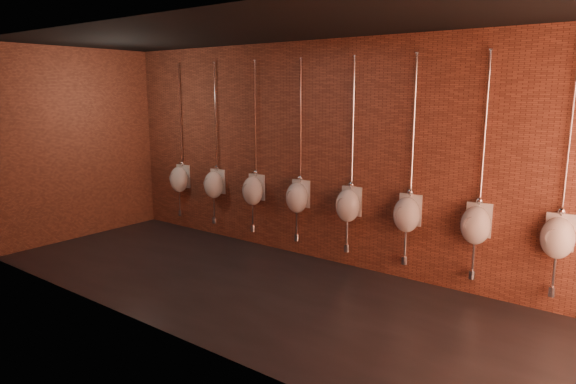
# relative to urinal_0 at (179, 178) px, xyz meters

# --- Properties ---
(ground) EXTENTS (8.50, 8.50, 0.00)m
(ground) POSITION_rel_urinal_0_xyz_m (3.29, -1.38, -0.93)
(ground) COLOR black
(ground) RESTS_ON ground
(room_shell) EXTENTS (8.54, 3.04, 3.22)m
(room_shell) POSITION_rel_urinal_0_xyz_m (3.29, -1.38, 1.08)
(room_shell) COLOR black
(room_shell) RESTS_ON ground
(urinal_0) EXTENTS (0.39, 0.35, 2.71)m
(urinal_0) POSITION_rel_urinal_0_xyz_m (0.00, 0.00, 0.00)
(urinal_0) COLOR white
(urinal_0) RESTS_ON ground
(urinal_1) EXTENTS (0.39, 0.35, 2.71)m
(urinal_1) POSITION_rel_urinal_0_xyz_m (0.88, 0.00, 0.00)
(urinal_1) COLOR white
(urinal_1) RESTS_ON ground
(urinal_2) EXTENTS (0.39, 0.35, 2.71)m
(urinal_2) POSITION_rel_urinal_0_xyz_m (1.77, 0.00, 0.00)
(urinal_2) COLOR white
(urinal_2) RESTS_ON ground
(urinal_3) EXTENTS (0.39, 0.35, 2.71)m
(urinal_3) POSITION_rel_urinal_0_xyz_m (2.65, 0.00, 0.00)
(urinal_3) COLOR white
(urinal_3) RESTS_ON ground
(urinal_4) EXTENTS (0.39, 0.35, 2.71)m
(urinal_4) POSITION_rel_urinal_0_xyz_m (3.53, 0.00, 0.00)
(urinal_4) COLOR white
(urinal_4) RESTS_ON ground
(urinal_5) EXTENTS (0.39, 0.35, 2.71)m
(urinal_5) POSITION_rel_urinal_0_xyz_m (4.41, 0.00, 0.00)
(urinal_5) COLOR white
(urinal_5) RESTS_ON ground
(urinal_6) EXTENTS (0.39, 0.35, 2.71)m
(urinal_6) POSITION_rel_urinal_0_xyz_m (5.30, 0.00, 0.00)
(urinal_6) COLOR white
(urinal_6) RESTS_ON ground
(urinal_7) EXTENTS (0.39, 0.35, 2.71)m
(urinal_7) POSITION_rel_urinal_0_xyz_m (6.18, 0.00, 0.00)
(urinal_7) COLOR white
(urinal_7) RESTS_ON ground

